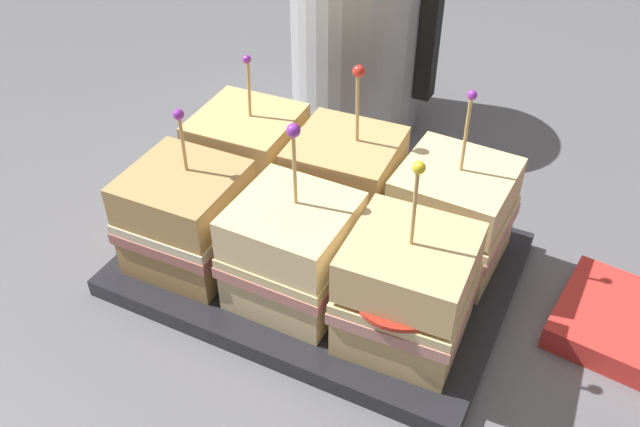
{
  "coord_description": "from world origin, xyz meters",
  "views": [
    {
      "loc": [
        0.22,
        -0.44,
        0.46
      ],
      "look_at": [
        0.0,
        0.0,
        0.07
      ],
      "focal_mm": 38.0,
      "sensor_mm": 36.0,
      "label": 1
    }
  ],
  "objects_px": {
    "kettle_steel": "(358,38)",
    "napkin_stack": "(623,324)",
    "serving_platter": "(320,263)",
    "sandwich_back_right": "(451,216)",
    "sandwich_front_center": "(296,252)",
    "sandwich_front_right": "(407,291)",
    "sandwich_front_left": "(187,218)",
    "sandwich_back_center": "(345,185)",
    "sandwich_back_left": "(248,159)"
  },
  "relations": [
    {
      "from": "serving_platter",
      "to": "sandwich_front_left",
      "type": "xyz_separation_m",
      "value": [
        -0.11,
        -0.06,
        0.06
      ]
    },
    {
      "from": "sandwich_front_center",
      "to": "sandwich_front_right",
      "type": "xyz_separation_m",
      "value": [
        0.1,
        -0.0,
        0.0
      ]
    },
    {
      "from": "sandwich_front_center",
      "to": "kettle_steel",
      "type": "height_order",
      "value": "kettle_steel"
    },
    {
      "from": "kettle_steel",
      "to": "napkin_stack",
      "type": "relative_size",
      "value": 1.98
    },
    {
      "from": "napkin_stack",
      "to": "serving_platter",
      "type": "bearing_deg",
      "value": -170.46
    },
    {
      "from": "sandwich_back_left",
      "to": "napkin_stack",
      "type": "distance_m",
      "value": 0.39
    },
    {
      "from": "sandwich_back_left",
      "to": "napkin_stack",
      "type": "relative_size",
      "value": 1.33
    },
    {
      "from": "sandwich_front_left",
      "to": "sandwich_back_left",
      "type": "height_order",
      "value": "sandwich_back_left"
    },
    {
      "from": "sandwich_front_left",
      "to": "sandwich_back_left",
      "type": "relative_size",
      "value": 0.96
    },
    {
      "from": "sandwich_front_center",
      "to": "sandwich_back_center",
      "type": "distance_m",
      "value": 0.11
    },
    {
      "from": "sandwich_front_left",
      "to": "napkin_stack",
      "type": "relative_size",
      "value": 1.27
    },
    {
      "from": "sandwich_front_left",
      "to": "sandwich_back_right",
      "type": "relative_size",
      "value": 0.88
    },
    {
      "from": "sandwich_back_right",
      "to": "kettle_steel",
      "type": "distance_m",
      "value": 0.31
    },
    {
      "from": "sandwich_front_center",
      "to": "sandwich_front_right",
      "type": "distance_m",
      "value": 0.1
    },
    {
      "from": "serving_platter",
      "to": "sandwich_front_center",
      "type": "height_order",
      "value": "sandwich_front_center"
    },
    {
      "from": "sandwich_front_left",
      "to": "sandwich_front_right",
      "type": "height_order",
      "value": "sandwich_front_right"
    },
    {
      "from": "sandwich_back_left",
      "to": "napkin_stack",
      "type": "xyz_separation_m",
      "value": [
        0.39,
        -0.0,
        -0.06
      ]
    },
    {
      "from": "sandwich_back_left",
      "to": "kettle_steel",
      "type": "bearing_deg",
      "value": 85.71
    },
    {
      "from": "serving_platter",
      "to": "kettle_steel",
      "type": "bearing_deg",
      "value": 107.62
    },
    {
      "from": "sandwich_back_right",
      "to": "sandwich_front_right",
      "type": "bearing_deg",
      "value": -91.16
    },
    {
      "from": "serving_platter",
      "to": "sandwich_front_center",
      "type": "relative_size",
      "value": 2.06
    },
    {
      "from": "sandwich_back_right",
      "to": "napkin_stack",
      "type": "height_order",
      "value": "sandwich_back_right"
    },
    {
      "from": "sandwich_front_left",
      "to": "sandwich_front_right",
      "type": "bearing_deg",
      "value": 0.06
    },
    {
      "from": "serving_platter",
      "to": "sandwich_front_left",
      "type": "relative_size",
      "value": 2.26
    },
    {
      "from": "serving_platter",
      "to": "sandwich_front_center",
      "type": "distance_m",
      "value": 0.08
    },
    {
      "from": "sandwich_front_left",
      "to": "kettle_steel",
      "type": "xyz_separation_m",
      "value": [
        0.02,
        0.34,
        0.05
      ]
    },
    {
      "from": "sandwich_back_center",
      "to": "sandwich_back_right",
      "type": "bearing_deg",
      "value": 0.45
    },
    {
      "from": "sandwich_back_center",
      "to": "sandwich_front_right",
      "type": "bearing_deg",
      "value": -45.93
    },
    {
      "from": "serving_platter",
      "to": "sandwich_back_center",
      "type": "bearing_deg",
      "value": 89.23
    },
    {
      "from": "sandwich_back_left",
      "to": "sandwich_back_center",
      "type": "xyz_separation_m",
      "value": [
        0.11,
        0.0,
        0.0
      ]
    },
    {
      "from": "kettle_steel",
      "to": "napkin_stack",
      "type": "xyz_separation_m",
      "value": [
        0.37,
        -0.24,
        -0.1
      ]
    },
    {
      "from": "sandwich_back_left",
      "to": "sandwich_back_center",
      "type": "distance_m",
      "value": 0.11
    },
    {
      "from": "kettle_steel",
      "to": "napkin_stack",
      "type": "bearing_deg",
      "value": -33.1
    },
    {
      "from": "serving_platter",
      "to": "sandwich_back_right",
      "type": "distance_m",
      "value": 0.14
    },
    {
      "from": "sandwich_front_center",
      "to": "napkin_stack",
      "type": "distance_m",
      "value": 0.3
    },
    {
      "from": "serving_platter",
      "to": "kettle_steel",
      "type": "xyz_separation_m",
      "value": [
        -0.09,
        0.29,
        0.1
      ]
    },
    {
      "from": "sandwich_front_right",
      "to": "sandwich_back_center",
      "type": "relative_size",
      "value": 0.99
    },
    {
      "from": "serving_platter",
      "to": "napkin_stack",
      "type": "height_order",
      "value": "napkin_stack"
    },
    {
      "from": "sandwich_front_center",
      "to": "sandwich_back_left",
      "type": "height_order",
      "value": "sandwich_front_center"
    },
    {
      "from": "sandwich_back_center",
      "to": "kettle_steel",
      "type": "distance_m",
      "value": 0.25
    },
    {
      "from": "sandwich_back_center",
      "to": "serving_platter",
      "type": "bearing_deg",
      "value": -90.77
    },
    {
      "from": "sandwich_front_left",
      "to": "napkin_stack",
      "type": "bearing_deg",
      "value": 14.77
    },
    {
      "from": "sandwich_back_left",
      "to": "kettle_steel",
      "type": "height_order",
      "value": "kettle_steel"
    },
    {
      "from": "sandwich_front_right",
      "to": "napkin_stack",
      "type": "bearing_deg",
      "value": 30.9
    },
    {
      "from": "kettle_steel",
      "to": "sandwich_back_center",
      "type": "bearing_deg",
      "value": -68.46
    },
    {
      "from": "serving_platter",
      "to": "sandwich_front_right",
      "type": "distance_m",
      "value": 0.14
    },
    {
      "from": "sandwich_front_center",
      "to": "serving_platter",
      "type": "bearing_deg",
      "value": 92.76
    },
    {
      "from": "sandwich_front_right",
      "to": "sandwich_back_right",
      "type": "height_order",
      "value": "sandwich_back_right"
    },
    {
      "from": "sandwich_front_right",
      "to": "sandwich_back_center",
      "type": "height_order",
      "value": "sandwich_back_center"
    },
    {
      "from": "sandwich_front_left",
      "to": "napkin_stack",
      "type": "xyz_separation_m",
      "value": [
        0.39,
        0.1,
        -0.06
      ]
    }
  ]
}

